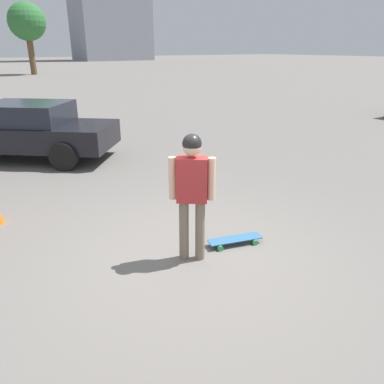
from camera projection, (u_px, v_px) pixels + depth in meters
name	position (u px, v px, depth m)	size (l,w,h in m)	color
ground_plane	(192.00, 258.00, 5.03)	(220.00, 220.00, 0.00)	slate
person	(192.00, 185.00, 4.65)	(0.39, 0.48, 1.69)	#7A6B56
skateboard	(235.00, 240.00, 5.35)	(0.42, 0.82, 0.09)	#336693
car_parked_near	(26.00, 130.00, 9.26)	(4.12, 4.44, 1.39)	black
tree_distant	(27.00, 22.00, 36.51)	(3.58, 3.58, 6.76)	brown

